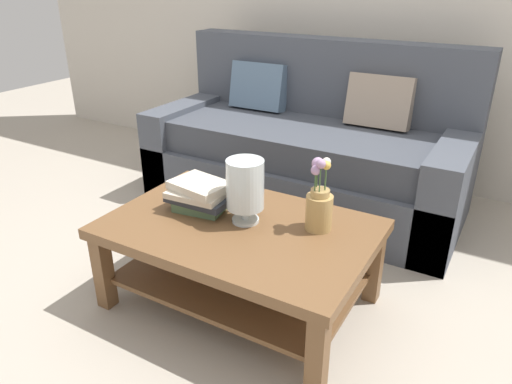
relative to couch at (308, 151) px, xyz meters
The scene contains 6 objects.
ground_plane 1.01m from the couch, 82.50° to the right, with size 10.00×10.00×0.00m, color #ADA393.
couch is the anchor object (origin of this frame).
coffee_table 1.21m from the couch, 80.28° to the right, with size 1.19×0.79×0.42m.
book_stack_main 1.17m from the couch, 91.78° to the right, with size 0.30×0.23×0.14m.
glass_hurricane_vase 1.20m from the couch, 79.65° to the right, with size 0.17×0.17×0.30m.
flower_pitcher 1.19m from the couch, 63.64° to the right, with size 0.12×0.12×0.34m.
Camera 1 is at (1.08, -1.85, 1.45)m, focal length 33.43 mm.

